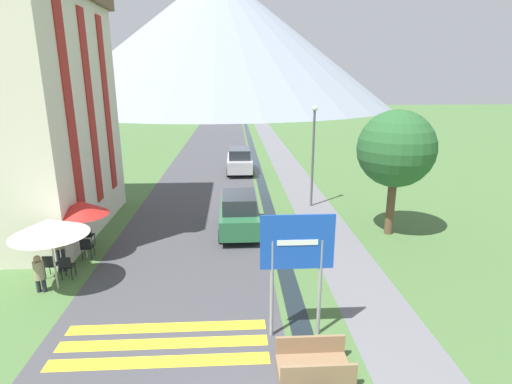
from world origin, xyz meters
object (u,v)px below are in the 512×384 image
at_px(cafe_chair_far_right, 88,235).
at_px(cafe_umbrella_front_white, 49,227).
at_px(parked_car_far, 240,161).
at_px(person_seated_near, 39,272).
at_px(hotel_building, 23,99).
at_px(road_sign, 297,256).
at_px(footbridge, 314,366).
at_px(streetlamp, 313,148).
at_px(cafe_chair_near_right, 67,265).
at_px(cafe_chair_middle, 87,246).
at_px(person_standing_terrace, 59,245).
at_px(parked_car_near, 239,213).
at_px(tree_by_path, 396,149).
at_px(cafe_chair_near_left, 50,264).
at_px(cafe_umbrella_middle_red, 81,208).

xyz_separation_m(cafe_chair_far_right, cafe_umbrella_front_white, (0.19, -3.48, 1.65)).
xyz_separation_m(parked_car_far, person_seated_near, (-6.69, -16.65, -0.21)).
bearing_deg(hotel_building, road_sign, -39.20).
xyz_separation_m(footbridge, streetlamp, (2.36, 12.74, 2.92)).
bearing_deg(hotel_building, cafe_chair_near_right, -58.40).
bearing_deg(person_seated_near, cafe_chair_middle, 75.36).
bearing_deg(person_standing_terrace, cafe_chair_far_right, 85.43).
height_order(footbridge, cafe_chair_middle, cafe_chair_middle).
bearing_deg(parked_car_near, person_standing_terrace, -151.66).
bearing_deg(tree_by_path, cafe_chair_near_left, -165.53).
xyz_separation_m(parked_car_far, streetlamp, (3.75, -8.11, 2.24)).
relative_size(footbridge, cafe_umbrella_middle_red, 0.74).
relative_size(person_seated_near, person_standing_terrace, 0.72).
bearing_deg(cafe_umbrella_middle_red, cafe_chair_near_left, -112.19).
bearing_deg(person_standing_terrace, road_sign, -28.05).
bearing_deg(cafe_umbrella_middle_red, footbridge, -41.85).
relative_size(parked_car_near, person_standing_terrace, 2.24).
relative_size(streetlamp, tree_by_path, 0.98).
relative_size(cafe_chair_far_right, person_seated_near, 0.67).
relative_size(cafe_chair_middle, person_standing_terrace, 0.48).
relative_size(hotel_building, streetlamp, 2.02).
relative_size(parked_car_near, cafe_chair_near_left, 4.68).
height_order(person_standing_terrace, streetlamp, streetlamp).
bearing_deg(road_sign, tree_by_path, 53.31).
bearing_deg(parked_car_near, road_sign, -79.74).
bearing_deg(footbridge, cafe_chair_near_right, 146.37).
relative_size(cafe_chair_far_right, streetlamp, 0.16).
relative_size(footbridge, cafe_umbrella_front_white, 0.70).
bearing_deg(parked_car_far, cafe_umbrella_middle_red, -113.48).
xyz_separation_m(parked_car_near, tree_by_path, (6.64, -0.52, 2.89)).
relative_size(cafe_umbrella_front_white, person_seated_near, 1.90).
height_order(parked_car_far, streetlamp, streetlamp).
bearing_deg(cafe_chair_near_right, tree_by_path, 33.73).
distance_m(cafe_chair_middle, tree_by_path, 13.06).
distance_m(road_sign, person_standing_terrace, 8.90).
xyz_separation_m(cafe_chair_middle, person_standing_terrace, (-0.55, -0.99, 0.52)).
distance_m(road_sign, footbridge, 2.59).
bearing_deg(parked_car_near, streetlamp, 42.73).
distance_m(parked_car_far, cafe_chair_far_right, 14.52).
relative_size(cafe_chair_near_right, streetlamp, 0.16).
bearing_deg(footbridge, road_sign, 98.59).
height_order(parked_car_near, cafe_umbrella_front_white, cafe_umbrella_front_white).
distance_m(hotel_building, cafe_chair_middle, 7.02).
height_order(hotel_building, parked_car_near, hotel_building).
bearing_deg(person_seated_near, parked_car_far, 68.12).
xyz_separation_m(person_standing_terrace, tree_by_path, (13.04, 2.93, 2.76)).
bearing_deg(cafe_umbrella_front_white, cafe_chair_middle, 85.23).
distance_m(cafe_chair_far_right, cafe_umbrella_middle_red, 1.89).
relative_size(cafe_chair_near_left, cafe_umbrella_middle_red, 0.37).
distance_m(footbridge, parked_car_near, 9.25).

